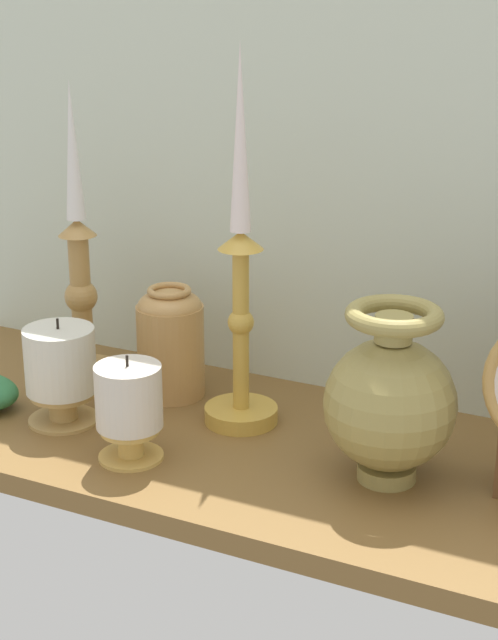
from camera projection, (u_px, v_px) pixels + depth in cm
name	position (u px, v px, depth cm)	size (l,w,h in cm)	color
ground_plane	(251.00, 451.00, 111.77)	(100.00, 36.00, 2.40)	brown
back_wall	(322.00, 120.00, 116.27)	(120.00, 2.00, 65.00)	silver
candlestick_tall_left	(81.00, 292.00, 123.53)	(9.34, 9.34, 37.08)	#B18446
candlestick_tall_center	(241.00, 296.00, 111.12)	(8.37, 8.37, 42.22)	gold
brass_vase_bulbous	(390.00, 400.00, 100.27)	(13.29, 13.29, 18.41)	#9F8E4B
brass_vase_jar	(171.00, 339.00, 121.10)	(8.07, 8.07, 13.59)	tan
pillar_candle_front	(61.00, 370.00, 114.12)	(8.04, 8.04, 12.39)	tan
pillar_candle_near_clock	(129.00, 407.00, 105.55)	(7.02, 7.02, 11.64)	#D7AE54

